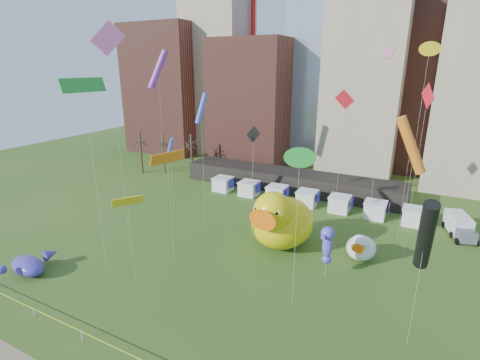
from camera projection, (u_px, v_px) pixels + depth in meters
The scene contains 26 objects.
skyline at pixel (359, 61), 70.00m from camera, with size 101.00×23.00×68.00m.
pavilion at pixel (290, 181), 62.74m from camera, with size 38.00×6.00×3.20m, color black.
vendor_tents at pixel (307, 199), 55.61m from camera, with size 33.24×2.80×2.40m.
bare_trees at pixel (164, 153), 72.31m from camera, with size 8.44×6.44×8.50m.
caution_tape at pixel (139, 360), 25.81m from camera, with size 50.00×0.06×0.90m.
big_duck at pixel (280, 220), 42.27m from camera, with size 7.76×10.05×7.54m.
small_duck at pixel (361, 247), 40.00m from camera, with size 3.28×4.40×3.38m.
seahorse_green at pixel (269, 207), 44.33m from camera, with size 1.54×1.77×5.67m.
seahorse_purple at pixel (327, 242), 35.84m from camera, with size 1.61×1.88×5.69m.
whale_inflatable at pixel (29, 265), 37.61m from camera, with size 4.93×6.01×2.05m.
box_truck at pixel (459, 225), 45.99m from camera, with size 3.74×6.32×2.53m.
kite_0 at pixel (427, 100), 35.99m from camera, with size 1.27×2.26×19.17m.
kite_1 at pixel (108, 42), 36.93m from camera, with size 2.45×2.55×25.16m.
kite_2 at pixel (253, 137), 41.85m from camera, with size 2.02×0.52×14.18m.
kite_3 at pixel (83, 86), 31.93m from camera, with size 1.28×4.18×19.76m.
kite_4 at pixel (128, 201), 33.99m from camera, with size 1.95×2.61×9.03m.
kite_5 at pixel (201, 109), 43.93m from camera, with size 0.95×2.25×17.58m.
kite_6 at pixel (167, 158), 35.96m from camera, with size 1.61×3.89×12.61m.
kite_7 at pixel (158, 70), 52.81m from camera, with size 3.33×2.60×22.99m.
kite_8 at pixel (344, 103), 42.72m from camera, with size 2.19×0.83×18.09m.
kite_9 at pixel (388, 55), 41.57m from camera, with size 1.85×3.42×22.63m.
kite_10 at pixel (426, 236), 25.39m from camera, with size 1.06×3.65×12.43m.
kite_11 at pixel (300, 158), 28.54m from camera, with size 1.68×0.73×14.71m.
kite_12 at pixel (429, 50), 37.65m from camera, with size 1.46×0.63×23.17m.
kite_13 at pixel (170, 148), 51.12m from camera, with size 2.00×1.22×11.18m.
kite_14 at pixel (411, 145), 41.13m from camera, with size 4.14×2.07×15.46m.
Camera 1 is at (15.97, -14.93, 20.87)m, focal length 27.00 mm.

